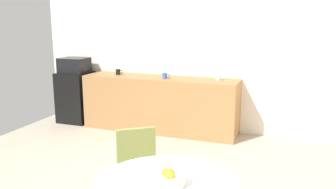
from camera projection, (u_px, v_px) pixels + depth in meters
wall_back at (208, 52)px, 5.81m from camera, size 6.00×0.10×2.60m
counter_block at (160, 104)px, 5.91m from camera, size 2.57×0.60×0.90m
mini_fridge at (76, 97)px, 6.45m from camera, size 0.54×0.54×0.90m
microwave at (74, 65)px, 6.33m from camera, size 0.48×0.38×0.26m
chair_olive at (138, 163)px, 3.35m from camera, size 0.59×0.59×0.83m
fruit_bowl at (170, 179)px, 2.41m from camera, size 0.20×0.20×0.11m
mug_white at (118, 72)px, 6.07m from camera, size 0.13×0.08×0.09m
mug_green at (219, 77)px, 5.56m from camera, size 0.13×0.08×0.09m
mug_red at (165, 76)px, 5.68m from camera, size 0.13×0.08×0.09m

